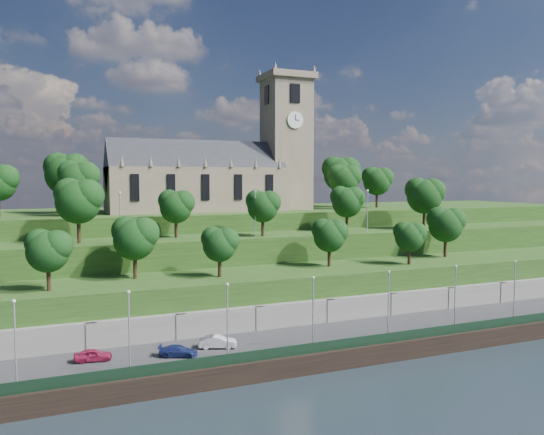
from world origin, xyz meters
name	(u,v)px	position (x,y,z in m)	size (l,w,h in m)	color
ground	(339,370)	(0.00, 0.00, 0.00)	(320.00, 320.00, 0.00)	black
promenade	(315,345)	(0.00, 6.00, 1.00)	(160.00, 12.00, 2.00)	#2D2D30
quay_wall	(340,360)	(0.00, -0.05, 1.10)	(160.00, 0.50, 2.20)	black
fence	(337,345)	(0.00, 0.60, 2.60)	(160.00, 0.10, 1.20)	black
retaining_wall	(294,321)	(0.00, 11.97, 2.50)	(160.00, 2.10, 5.00)	slate
embankment_lower	(276,299)	(0.00, 18.00, 4.00)	(160.00, 12.00, 8.00)	#214115
embankment_upper	(249,273)	(0.00, 29.00, 6.00)	(160.00, 10.00, 12.00)	#214115
hilltop	(212,248)	(0.00, 50.00, 7.50)	(160.00, 32.00, 15.00)	#214115
church	(222,170)	(0.79, 45.98, 22.52)	(38.60, 12.35, 27.60)	#71614F
trees_lower	(285,234)	(1.54, 18.41, 13.10)	(66.26, 9.20, 8.32)	black
trees_upper	(274,199)	(3.98, 28.04, 17.69)	(64.53, 8.53, 9.19)	black
trees_hilltop	(225,176)	(1.21, 45.38, 21.54)	(76.34, 16.59, 10.82)	black
lamp_posts_promenade	(313,307)	(-2.00, 2.50, 6.66)	(60.36, 0.36, 8.10)	#B2B2B7
lamp_posts_upper	(255,210)	(0.00, 26.00, 16.18)	(40.36, 0.36, 7.17)	#B2B2B7
car_left	(93,355)	(-25.11, 7.20, 2.64)	(1.52, 3.78, 1.29)	maroon
car_middle	(218,342)	(-11.92, 6.42, 2.69)	(1.46, 4.20, 1.38)	#B7B6BB
car_right	(178,351)	(-16.62, 5.27, 2.59)	(1.66, 4.08, 1.19)	navy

